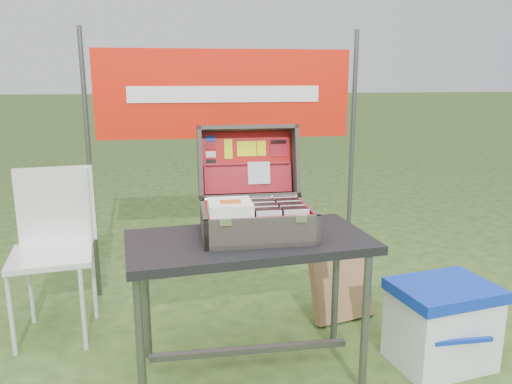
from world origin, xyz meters
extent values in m
plane|color=#2F441B|center=(0.00, 0.00, 0.00)|extent=(80.00, 80.00, 0.00)
cube|color=black|center=(0.01, 0.07, 0.67)|extent=(1.16, 0.67, 0.04)
cylinder|color=#59595B|center=(-0.49, -0.15, 0.32)|extent=(0.04, 0.04, 0.65)
cylinder|color=#59595B|center=(0.50, -0.15, 0.32)|extent=(0.04, 0.04, 0.65)
cylinder|color=#59595B|center=(-0.49, 0.28, 0.32)|extent=(0.04, 0.04, 0.65)
cylinder|color=#59595B|center=(0.50, 0.28, 0.32)|extent=(0.04, 0.04, 0.65)
cube|color=#59595B|center=(0.01, 0.07, 0.12)|extent=(0.95, 0.03, 0.03)
cube|color=#524D43|center=(0.05, 0.10, 0.70)|extent=(0.51, 0.36, 0.02)
cube|color=#524D43|center=(0.05, -0.07, 0.76)|extent=(0.51, 0.02, 0.14)
cube|color=#524D43|center=(0.05, 0.27, 0.76)|extent=(0.51, 0.02, 0.14)
cube|color=#524D43|center=(-0.20, 0.10, 0.76)|extent=(0.02, 0.36, 0.14)
cube|color=#524D43|center=(0.29, 0.10, 0.76)|extent=(0.02, 0.36, 0.14)
cube|color=red|center=(0.05, 0.10, 0.71)|extent=(0.47, 0.32, 0.01)
cube|color=silver|center=(-0.12, -0.08, 0.82)|extent=(0.05, 0.01, 0.03)
cube|color=silver|center=(0.21, -0.08, 0.82)|extent=(0.05, 0.01, 0.03)
cylinder|color=silver|center=(0.05, 0.28, 0.83)|extent=(0.45, 0.02, 0.02)
cube|color=#524D43|center=(0.05, 0.44, 0.97)|extent=(0.51, 0.10, 0.36)
cube|color=#524D43|center=(0.05, 0.42, 1.15)|extent=(0.51, 0.14, 0.05)
cube|color=#524D43|center=(0.05, 0.35, 0.82)|extent=(0.51, 0.14, 0.05)
cube|color=#524D43|center=(-0.20, 0.38, 0.99)|extent=(0.02, 0.21, 0.38)
cube|color=#524D43|center=(0.29, 0.38, 0.99)|extent=(0.02, 0.21, 0.38)
cube|color=red|center=(0.05, 0.43, 0.98)|extent=(0.46, 0.07, 0.31)
cube|color=red|center=(0.05, -0.06, 0.77)|extent=(0.47, 0.01, 0.12)
cube|color=red|center=(0.05, 0.25, 0.77)|extent=(0.47, 0.01, 0.12)
cube|color=red|center=(-0.18, 0.10, 0.77)|extent=(0.01, 0.32, 0.12)
cube|color=red|center=(0.28, 0.10, 0.77)|extent=(0.01, 0.32, 0.12)
cube|color=maroon|center=(0.05, 0.39, 0.90)|extent=(0.45, 0.06, 0.15)
cube|color=maroon|center=(0.05, 0.40, 0.97)|extent=(0.44, 0.02, 0.02)
cube|color=silver|center=(0.10, 0.38, 0.93)|extent=(0.11, 0.03, 0.11)
cube|color=#1933B2|center=(-0.14, 0.45, 1.10)|extent=(0.05, 0.01, 0.03)
cube|color=maroon|center=(-0.14, 0.44, 1.06)|extent=(0.05, 0.01, 0.03)
cube|color=white|center=(-0.14, 0.43, 1.02)|extent=(0.05, 0.01, 0.03)
cube|color=black|center=(-0.14, 0.42, 0.98)|extent=(0.05, 0.01, 0.03)
cube|color=#D8EC0A|center=(-0.05, 0.43, 1.05)|extent=(0.04, 0.02, 0.10)
cube|color=#D8EC0A|center=(0.05, 0.43, 1.05)|extent=(0.10, 0.02, 0.08)
cube|color=#D8EC0A|center=(0.12, 0.43, 1.05)|extent=(0.05, 0.02, 0.08)
cube|color=maroon|center=(0.21, 0.43, 1.05)|extent=(0.09, 0.02, 0.09)
cube|color=black|center=(0.21, 0.44, 1.08)|extent=(0.08, 0.01, 0.02)
cube|color=silver|center=(0.08, -0.04, 0.78)|extent=(0.11, 0.01, 0.13)
cube|color=black|center=(0.08, -0.02, 0.78)|extent=(0.11, 0.01, 0.13)
cube|color=black|center=(0.08, 0.00, 0.78)|extent=(0.11, 0.01, 0.13)
cube|color=black|center=(0.08, 0.02, 0.78)|extent=(0.11, 0.01, 0.13)
cube|color=silver|center=(0.08, 0.04, 0.78)|extent=(0.11, 0.01, 0.13)
cube|color=black|center=(0.08, 0.06, 0.78)|extent=(0.11, 0.01, 0.13)
cube|color=black|center=(0.08, 0.08, 0.78)|extent=(0.11, 0.01, 0.13)
cube|color=black|center=(0.08, 0.10, 0.78)|extent=(0.11, 0.01, 0.13)
cube|color=silver|center=(0.08, 0.12, 0.78)|extent=(0.11, 0.01, 0.13)
cube|color=black|center=(0.08, 0.14, 0.78)|extent=(0.11, 0.01, 0.13)
cube|color=black|center=(0.08, 0.16, 0.78)|extent=(0.11, 0.01, 0.13)
cube|color=black|center=(0.08, 0.18, 0.78)|extent=(0.11, 0.01, 0.13)
cube|color=silver|center=(0.08, 0.20, 0.78)|extent=(0.11, 0.01, 0.13)
cube|color=black|center=(0.08, 0.22, 0.78)|extent=(0.11, 0.01, 0.13)
cube|color=silver|center=(0.20, -0.04, 0.78)|extent=(0.11, 0.01, 0.13)
cube|color=black|center=(0.20, -0.02, 0.78)|extent=(0.11, 0.01, 0.13)
cube|color=black|center=(0.20, 0.00, 0.78)|extent=(0.11, 0.01, 0.13)
cube|color=black|center=(0.20, 0.02, 0.78)|extent=(0.11, 0.01, 0.13)
cube|color=silver|center=(0.20, 0.04, 0.78)|extent=(0.11, 0.01, 0.13)
cube|color=black|center=(0.20, 0.06, 0.78)|extent=(0.11, 0.01, 0.13)
cube|color=black|center=(0.20, 0.08, 0.78)|extent=(0.11, 0.01, 0.13)
cube|color=black|center=(0.20, 0.10, 0.78)|extent=(0.11, 0.01, 0.13)
cube|color=silver|center=(0.20, 0.12, 0.78)|extent=(0.11, 0.01, 0.13)
cube|color=black|center=(0.20, 0.14, 0.78)|extent=(0.11, 0.01, 0.13)
cube|color=black|center=(0.20, 0.16, 0.78)|extent=(0.11, 0.01, 0.13)
cube|color=black|center=(0.20, 0.18, 0.78)|extent=(0.11, 0.01, 0.13)
cube|color=silver|center=(0.20, 0.20, 0.78)|extent=(0.11, 0.01, 0.13)
cube|color=black|center=(0.20, 0.22, 0.78)|extent=(0.11, 0.01, 0.13)
cube|color=white|center=(-0.08, 0.03, 0.83)|extent=(0.19, 0.19, 0.00)
cube|color=white|center=(-0.08, 0.03, 0.83)|extent=(0.19, 0.19, 0.00)
cube|color=white|center=(-0.08, 0.03, 0.84)|extent=(0.19, 0.19, 0.00)
cube|color=white|center=(-0.08, 0.03, 0.84)|extent=(0.19, 0.19, 0.00)
cube|color=white|center=(-0.08, 0.03, 0.85)|extent=(0.19, 0.19, 0.00)
cube|color=white|center=(-0.08, 0.03, 0.85)|extent=(0.19, 0.19, 0.00)
cube|color=white|center=(-0.08, 0.03, 0.86)|extent=(0.19, 0.19, 0.00)
cube|color=white|center=(-0.08, 0.03, 0.86)|extent=(0.19, 0.19, 0.00)
cube|color=white|center=(-0.08, 0.03, 0.87)|extent=(0.19, 0.19, 0.00)
cube|color=white|center=(-0.08, 0.03, 0.87)|extent=(0.19, 0.19, 0.00)
cube|color=#D85919|center=(-0.08, 0.02, 0.88)|extent=(0.09, 0.07, 0.00)
cube|color=white|center=(0.96, 0.01, 0.18)|extent=(0.51, 0.42, 0.36)
cube|color=#0D31B7|center=(0.96, 0.01, 0.39)|extent=(0.54, 0.44, 0.06)
cube|color=#0D31B7|center=(0.96, -0.19, 0.23)|extent=(0.29, 0.02, 0.02)
cube|color=silver|center=(-1.00, 0.59, 0.47)|extent=(0.47, 0.47, 0.03)
cube|color=silver|center=(-1.00, 0.79, 0.70)|extent=(0.42, 0.09, 0.44)
cylinder|color=silver|center=(-1.17, 0.41, 0.23)|extent=(0.02, 0.02, 0.47)
cylinder|color=silver|center=(-0.82, 0.41, 0.23)|extent=(0.02, 0.02, 0.47)
cylinder|color=silver|center=(-1.17, 0.77, 0.23)|extent=(0.02, 0.02, 0.47)
cylinder|color=silver|center=(-0.82, 0.77, 0.23)|extent=(0.02, 0.02, 0.47)
cylinder|color=silver|center=(-1.17, 0.79, 0.69)|extent=(0.02, 0.02, 0.44)
cylinder|color=silver|center=(-0.82, 0.79, 0.69)|extent=(0.02, 0.02, 0.44)
cube|color=#906848|center=(0.62, 0.55, 0.20)|extent=(0.41, 0.26, 0.40)
cylinder|color=#59595B|center=(-0.85, 1.10, 0.85)|extent=(0.03, 0.03, 1.70)
cylinder|color=#59595B|center=(0.85, 1.10, 0.85)|extent=(0.03, 0.03, 1.70)
cube|color=red|center=(0.00, 1.09, 1.30)|extent=(1.60, 0.02, 0.55)
cube|color=white|center=(0.00, 1.08, 1.30)|extent=(1.20, 0.00, 0.10)
camera|label=1|loc=(-0.30, -2.08, 1.41)|focal=35.00mm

